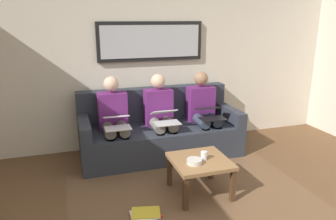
# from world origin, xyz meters

# --- Properties ---
(wall_rear) EXTENTS (6.00, 0.12, 2.60)m
(wall_rear) POSITION_xyz_m (0.00, -2.60, 1.30)
(wall_rear) COLOR beige
(wall_rear) RESTS_ON ground_plane
(area_rug) EXTENTS (2.60, 1.80, 0.01)m
(area_rug) POSITION_xyz_m (0.00, -0.85, 0.00)
(area_rug) COLOR brown
(area_rug) RESTS_ON ground_plane
(couch) EXTENTS (2.20, 0.90, 0.90)m
(couch) POSITION_xyz_m (0.00, -2.12, 0.31)
(couch) COLOR #2D333D
(couch) RESTS_ON ground_plane
(framed_mirror) EXTENTS (1.54, 0.05, 0.55)m
(framed_mirror) POSITION_xyz_m (0.00, -2.51, 1.55)
(framed_mirror) COLOR black
(coffee_table) EXTENTS (0.61, 0.61, 0.40)m
(coffee_table) POSITION_xyz_m (-0.11, -0.90, 0.34)
(coffee_table) COLOR olive
(coffee_table) RESTS_ON ground_plane
(cup) EXTENTS (0.07, 0.07, 0.09)m
(cup) POSITION_xyz_m (-0.15, -0.89, 0.45)
(cup) COLOR silver
(cup) RESTS_ON coffee_table
(bowl) EXTENTS (0.16, 0.16, 0.05)m
(bowl) POSITION_xyz_m (-0.01, -0.82, 0.43)
(bowl) COLOR beige
(bowl) RESTS_ON coffee_table
(person_left) EXTENTS (0.38, 0.58, 1.14)m
(person_left) POSITION_xyz_m (-0.64, -2.05, 0.61)
(person_left) COLOR #66236B
(person_left) RESTS_ON couch
(laptop_black) EXTENTS (0.34, 0.35, 0.15)m
(laptop_black) POSITION_xyz_m (-0.64, -1.80, 0.63)
(laptop_black) COLOR black
(person_middle) EXTENTS (0.38, 0.58, 1.14)m
(person_middle) POSITION_xyz_m (0.00, -2.05, 0.61)
(person_middle) COLOR #66236B
(person_middle) RESTS_ON couch
(laptop_silver) EXTENTS (0.33, 0.37, 0.16)m
(laptop_silver) POSITION_xyz_m (0.00, -1.82, 0.63)
(laptop_silver) COLOR silver
(person_right) EXTENTS (0.38, 0.58, 1.14)m
(person_right) POSITION_xyz_m (0.64, -2.05, 0.61)
(person_right) COLOR #66236B
(person_right) RESTS_ON couch
(laptop_white) EXTENTS (0.32, 0.34, 0.15)m
(laptop_white) POSITION_xyz_m (0.64, -1.80, 0.63)
(laptop_white) COLOR white
(magazine_stack) EXTENTS (0.32, 0.27, 0.03)m
(magazine_stack) POSITION_xyz_m (0.56, -0.66, 0.02)
(magazine_stack) COLOR red
(magazine_stack) RESTS_ON ground_plane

